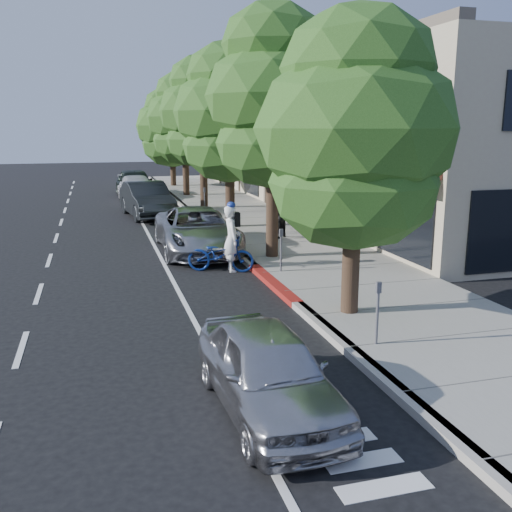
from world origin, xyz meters
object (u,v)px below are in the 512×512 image
object	(u,v)px
street_tree_4	(184,119)
silver_suv	(197,230)
street_tree_2	(229,114)
dark_suv_far	(135,183)
street_tree_3	(202,113)
dark_sedan	(147,200)
street_tree_5	(172,127)
bicycle	(221,255)
near_car_a	(268,371)
street_tree_0	(356,133)
pedestrian	(277,215)
white_pickup	(137,189)
street_tree_1	(273,100)
cyclist	(232,239)

from	to	relation	value
street_tree_4	silver_suv	world-z (taller)	street_tree_4
street_tree_2	dark_suv_far	distance (m)	13.81
street_tree_3	street_tree_4	xyz separation A→B (m)	(0.00, 6.00, -0.20)
dark_sedan	street_tree_5	bearing A→B (deg)	70.00
street_tree_2	dark_suv_far	xyz separation A→B (m)	(-3.10, 12.87, -3.93)
street_tree_5	bicycle	size ratio (longest dim) A/B	3.56
bicycle	near_car_a	bearing A→B (deg)	-164.66
street_tree_0	street_tree_4	size ratio (longest dim) A/B	0.89
silver_suv	dark_suv_far	bearing A→B (deg)	94.23
pedestrian	silver_suv	bearing A→B (deg)	-26.58
street_tree_3	street_tree_2	bearing A→B (deg)	-90.00
bicycle	white_pickup	size ratio (longest dim) A/B	0.41
street_tree_2	white_pickup	bearing A→B (deg)	105.74
street_tree_3	silver_suv	world-z (taller)	street_tree_3
pedestrian	street_tree_3	bearing A→B (deg)	-126.49
street_tree_3	street_tree_5	size ratio (longest dim) A/B	1.10
street_tree_1	dark_suv_far	distance (m)	19.59
silver_suv	dark_sedan	world-z (taller)	dark_sedan
dark_suv_far	white_pickup	bearing A→B (deg)	-92.12
street_tree_5	pedestrian	world-z (taller)	street_tree_5
white_pickup	street_tree_3	bearing A→B (deg)	-61.11
street_tree_3	silver_suv	xyz separation A→B (m)	(-2.14, -10.05, -4.20)
bicycle	pedestrian	bearing A→B (deg)	-15.05
silver_suv	cyclist	bearing A→B (deg)	-78.57
street_tree_4	street_tree_2	bearing A→B (deg)	-90.00
bicycle	dark_sedan	xyz separation A→B (m)	(-1.15, 11.50, 0.32)
street_tree_2	bicycle	distance (m)	8.43
street_tree_3	cyclist	size ratio (longest dim) A/B	3.94
street_tree_5	street_tree_0	bearing A→B (deg)	-90.00
dark_sedan	street_tree_3	bearing A→B (deg)	18.76
street_tree_3	white_pickup	size ratio (longest dim) A/B	1.59
street_tree_3	near_car_a	size ratio (longest dim) A/B	2.03
cyclist	street_tree_2	bearing A→B (deg)	-11.15
street_tree_5	cyclist	distance (m)	25.27
street_tree_0	cyclist	world-z (taller)	street_tree_0
street_tree_0	street_tree_4	bearing A→B (deg)	90.00
street_tree_2	street_tree_4	size ratio (longest dim) A/B	1.01
cyclist	silver_suv	xyz separation A→B (m)	(-0.54, 2.95, -0.24)
near_car_a	street_tree_4	bearing A→B (deg)	81.09
silver_suv	street_tree_2	bearing A→B (deg)	63.13
silver_suv	pedestrian	size ratio (longest dim) A/B	3.16
street_tree_3	bicycle	distance (m)	13.87
street_tree_2	dark_sedan	world-z (taller)	street_tree_2
near_car_a	dark_suv_far	bearing A→B (deg)	87.46
street_tree_4	street_tree_5	xyz separation A→B (m)	(-0.00, 6.00, -0.48)
dark_sedan	dark_suv_far	distance (m)	8.37
cyclist	dark_sedan	size ratio (longest dim) A/B	0.39
street_tree_4	street_tree_5	world-z (taller)	street_tree_4
near_car_a	white_pickup	bearing A→B (deg)	87.46
street_tree_2	near_car_a	distance (m)	16.57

